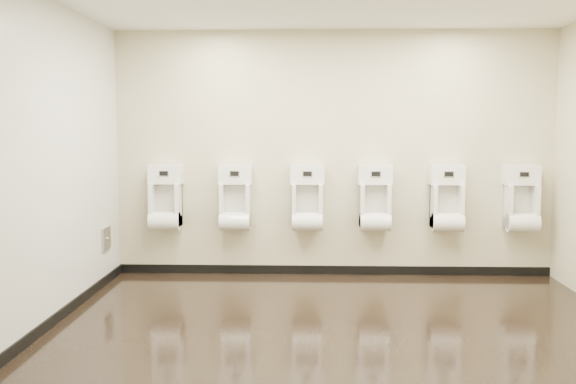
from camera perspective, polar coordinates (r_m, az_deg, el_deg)
name	(u,v)px	position (r m, az deg, el deg)	size (l,w,h in m)	color
ground	(339,319)	(5.87, 4.60, -11.20)	(5.00, 3.50, 0.00)	black
back_wall	(333,154)	(7.37, 4.05, 3.38)	(5.00, 0.02, 2.80)	beige
front_wall	(355,181)	(3.88, 5.99, 1.02)	(5.00, 0.02, 2.80)	beige
left_wall	(58,163)	(6.04, -19.74, 2.47)	(0.02, 3.50, 2.80)	beige
tile_overlay_left	(59,163)	(6.03, -19.70, 2.47)	(0.01, 3.50, 2.80)	white
skirting_back	(332,270)	(7.54, 3.98, -6.93)	(5.00, 0.02, 0.10)	black
skirting_left	(65,311)	(6.25, -19.19, -9.97)	(0.02, 3.50, 0.10)	black
access_panel	(106,239)	(7.26, -15.87, -4.03)	(0.04, 0.25, 0.25)	#9E9EA3
urinal_0	(165,202)	(7.46, -10.85, -0.89)	(0.39, 0.29, 0.73)	white
urinal_1	(235,202)	(7.32, -4.70, -0.93)	(0.39, 0.29, 0.73)	white
urinal_2	(307,203)	(7.28, 1.73, -0.96)	(0.39, 0.29, 0.73)	white
urinal_3	(375,203)	(7.31, 7.74, -0.97)	(0.39, 0.29, 0.73)	white
urinal_4	(447,203)	(7.44, 13.96, -0.98)	(0.39, 0.29, 0.73)	white
urinal_5	(522,204)	(7.66, 20.05, -0.97)	(0.39, 0.29, 0.73)	white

